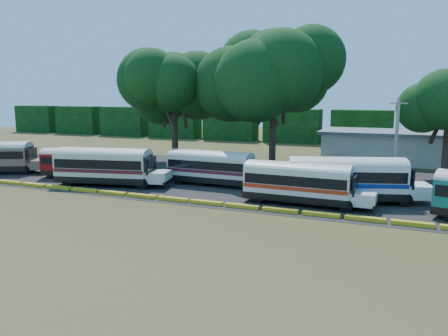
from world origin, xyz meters
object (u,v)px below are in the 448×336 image
at_px(bus_cream_west, 106,164).
at_px(tree_west, 174,84).
at_px(bus_white_red, 300,181).
at_px(bus_red, 82,161).

height_order(bus_cream_west, tree_west, tree_west).
distance_m(bus_white_red, tree_west, 25.67).
bearing_deg(tree_west, bus_white_red, -37.57).
xyz_separation_m(bus_cream_west, tree_west, (-0.61, 14.73, 7.87)).
distance_m(bus_red, bus_white_red, 23.75).
xyz_separation_m(bus_cream_west, bus_white_red, (18.72, -0.14, -0.15)).
distance_m(bus_red, tree_west, 15.38).
height_order(bus_red, bus_cream_west, bus_cream_west).
height_order(bus_cream_west, bus_white_red, bus_cream_west).
height_order(bus_white_red, tree_west, tree_west).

